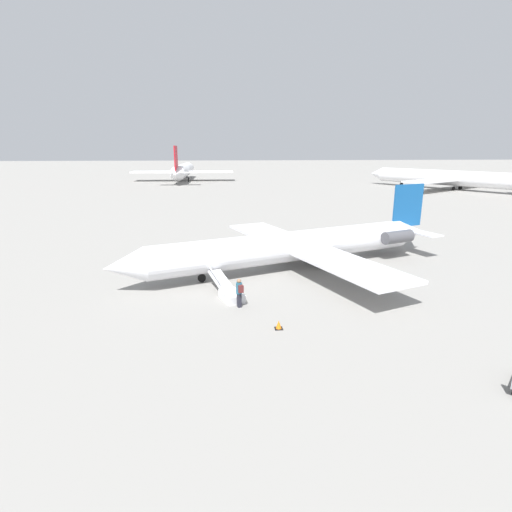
% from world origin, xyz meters
% --- Properties ---
extents(ground_plane, '(600.00, 600.00, 0.00)m').
position_xyz_m(ground_plane, '(0.00, 0.00, 0.00)').
color(ground_plane, gray).
extents(airplane_main, '(26.61, 20.78, 6.06)m').
position_xyz_m(airplane_main, '(-0.79, -0.29, 1.81)').
color(airplane_main, silver).
rests_on(airplane_main, ground).
extents(airplane_far_center, '(29.12, 36.74, 8.83)m').
position_xyz_m(airplane_far_center, '(-47.10, -58.49, 2.63)').
color(airplane_far_center, white).
rests_on(airplane_far_center, ground).
extents(airplane_far_left, '(29.04, 38.98, 9.78)m').
position_xyz_m(airplane_far_left, '(14.91, -90.34, 2.92)').
color(airplane_far_left, white).
rests_on(airplane_far_left, ground).
extents(boarding_stairs, '(2.36, 4.11, 1.57)m').
position_xyz_m(boarding_stairs, '(4.90, 5.77, 0.36)').
color(boarding_stairs, silver).
rests_on(boarding_stairs, ground).
extents(passenger, '(0.44, 0.57, 1.74)m').
position_xyz_m(passenger, '(4.36, 7.35, 1.00)').
color(passenger, '#23232D').
rests_on(passenger, ground).
extents(traffic_cone_near_stairs, '(0.42, 0.42, 0.46)m').
position_xyz_m(traffic_cone_near_stairs, '(2.51, 10.46, 0.21)').
color(traffic_cone_near_stairs, black).
rests_on(traffic_cone_near_stairs, ground).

